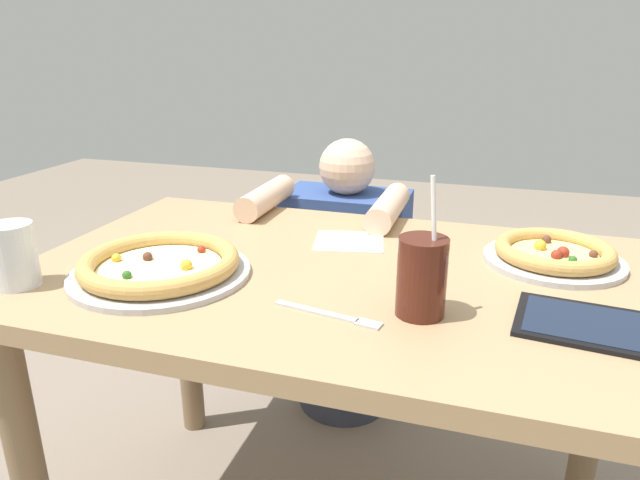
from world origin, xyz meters
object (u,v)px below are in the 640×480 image
(fork, at_px, (332,315))
(tablet, at_px, (592,325))
(pizza_near, at_px, (160,266))
(pizza_far, at_px, (554,254))
(diner_seated, at_px, (344,294))
(drink_cup_colored, at_px, (422,277))
(water_cup_clear, at_px, (14,255))

(fork, bearing_deg, tablet, 11.86)
(pizza_near, bearing_deg, pizza_far, 22.42)
(tablet, xyz_separation_m, diner_seated, (-0.61, 0.71, -0.34))
(drink_cup_colored, height_order, diner_seated, drink_cup_colored)
(water_cup_clear, xyz_separation_m, tablet, (1.04, 0.14, -0.06))
(tablet, bearing_deg, diner_seated, 130.68)
(water_cup_clear, bearing_deg, drink_cup_colored, 8.26)
(water_cup_clear, relative_size, tablet, 0.48)
(pizza_near, xyz_separation_m, water_cup_clear, (-0.24, -0.12, 0.04))
(pizza_near, distance_m, drink_cup_colored, 0.52)
(pizza_near, height_order, drink_cup_colored, drink_cup_colored)
(water_cup_clear, distance_m, fork, 0.62)
(tablet, bearing_deg, pizza_far, 97.96)
(pizza_far, distance_m, drink_cup_colored, 0.41)
(pizza_far, bearing_deg, tablet, -82.04)
(drink_cup_colored, distance_m, tablet, 0.29)
(drink_cup_colored, xyz_separation_m, diner_seated, (-0.33, 0.74, -0.41))
(tablet, bearing_deg, pizza_near, -178.52)
(pizza_far, xyz_separation_m, fork, (-0.38, -0.38, -0.02))
(drink_cup_colored, height_order, fork, drink_cup_colored)
(drink_cup_colored, bearing_deg, diner_seated, 113.95)
(water_cup_clear, bearing_deg, tablet, 7.93)
(tablet, bearing_deg, fork, -168.14)
(pizza_near, relative_size, fork, 1.78)
(tablet, relative_size, diner_seated, 0.28)
(drink_cup_colored, relative_size, fork, 1.21)
(pizza_far, xyz_separation_m, water_cup_clear, (-1.00, -0.44, 0.04))
(pizza_near, distance_m, pizza_far, 0.82)
(water_cup_clear, bearing_deg, pizza_far, 23.71)
(fork, bearing_deg, diner_seated, 103.28)
(pizza_near, bearing_deg, tablet, 1.48)
(drink_cup_colored, relative_size, diner_seated, 0.27)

